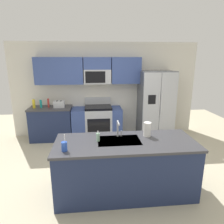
% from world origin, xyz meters
% --- Properties ---
extents(ground_plane, '(9.00, 9.00, 0.00)m').
position_xyz_m(ground_plane, '(0.00, 0.00, 0.00)').
color(ground_plane, beige).
rests_on(ground_plane, ground).
extents(kitchen_wall_unit, '(5.20, 0.43, 2.60)m').
position_xyz_m(kitchen_wall_unit, '(-0.14, 2.08, 1.47)').
color(kitchen_wall_unit, silver).
rests_on(kitchen_wall_unit, ground).
extents(back_counter, '(1.12, 0.63, 0.90)m').
position_xyz_m(back_counter, '(-1.51, 1.80, 0.45)').
color(back_counter, '#1E2A4D').
rests_on(back_counter, ground).
extents(range_oven, '(1.36, 0.61, 1.10)m').
position_xyz_m(range_oven, '(-0.26, 1.80, 0.44)').
color(range_oven, '#B7BABF').
rests_on(range_oven, ground).
extents(refrigerator, '(0.90, 0.76, 1.85)m').
position_xyz_m(refrigerator, '(1.37, 1.73, 0.93)').
color(refrigerator, '#4C4F54').
rests_on(refrigerator, ground).
extents(island_counter, '(2.24, 0.91, 0.90)m').
position_xyz_m(island_counter, '(0.13, -0.65, 0.45)').
color(island_counter, '#1E2A4D').
rests_on(island_counter, ground).
extents(toaster, '(0.28, 0.16, 0.18)m').
position_xyz_m(toaster, '(-1.26, 1.75, 0.99)').
color(toaster, '#B7BABF').
rests_on(toaster, back_counter).
extents(pepper_mill, '(0.05, 0.05, 0.24)m').
position_xyz_m(pepper_mill, '(-1.54, 1.80, 1.02)').
color(pepper_mill, '#B2332D').
rests_on(pepper_mill, back_counter).
extents(bottle_teal, '(0.06, 0.06, 0.21)m').
position_xyz_m(bottle_teal, '(-1.74, 1.79, 1.01)').
color(bottle_teal, teal).
rests_on(bottle_teal, back_counter).
extents(bottle_yellow, '(0.07, 0.07, 0.23)m').
position_xyz_m(bottle_yellow, '(-1.91, 1.77, 1.02)').
color(bottle_yellow, yellow).
rests_on(bottle_yellow, back_counter).
extents(sink_faucet, '(0.08, 0.21, 0.28)m').
position_xyz_m(sink_faucet, '(0.04, -0.46, 1.07)').
color(sink_faucet, '#B7BABF').
rests_on(sink_faucet, island_counter).
extents(drink_cup_blue, '(0.08, 0.08, 0.26)m').
position_xyz_m(drink_cup_blue, '(-0.79, -0.90, 0.97)').
color(drink_cup_blue, blue).
rests_on(drink_cup_blue, island_counter).
extents(soap_dispenser, '(0.06, 0.06, 0.17)m').
position_xyz_m(soap_dispenser, '(-0.30, -0.60, 0.97)').
color(soap_dispenser, '#A5D8B2').
rests_on(soap_dispenser, island_counter).
extents(paper_towel_roll, '(0.12, 0.12, 0.24)m').
position_xyz_m(paper_towel_roll, '(0.53, -0.46, 1.02)').
color(paper_towel_roll, white).
rests_on(paper_towel_roll, island_counter).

